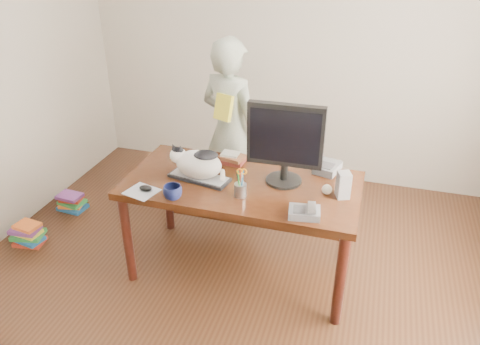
% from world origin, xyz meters
% --- Properties ---
extents(room, '(4.50, 4.50, 4.50)m').
position_xyz_m(room, '(0.00, 0.00, 1.35)').
color(room, black).
rests_on(room, ground).
extents(desk, '(1.60, 0.80, 0.75)m').
position_xyz_m(desk, '(0.00, 0.68, 0.60)').
color(desk, black).
rests_on(desk, ground).
extents(keyboard, '(0.45, 0.24, 0.03)m').
position_xyz_m(keyboard, '(-0.30, 0.56, 0.76)').
color(keyboard, black).
rests_on(keyboard, desk).
extents(cat, '(0.42, 0.25, 0.24)m').
position_xyz_m(cat, '(-0.31, 0.56, 0.87)').
color(cat, white).
rests_on(cat, keyboard).
extents(monitor, '(0.50, 0.25, 0.57)m').
position_xyz_m(monitor, '(0.27, 0.67, 1.07)').
color(monitor, black).
rests_on(monitor, desk).
extents(pen_cup, '(0.10, 0.10, 0.20)m').
position_xyz_m(pen_cup, '(0.04, 0.42, 0.81)').
color(pen_cup, gray).
rests_on(pen_cup, desk).
extents(mousepad, '(0.23, 0.22, 0.00)m').
position_xyz_m(mousepad, '(-0.60, 0.28, 0.75)').
color(mousepad, silver).
rests_on(mousepad, desk).
extents(mouse, '(0.10, 0.08, 0.04)m').
position_xyz_m(mouse, '(-0.58, 0.30, 0.77)').
color(mouse, black).
rests_on(mouse, mousepad).
extents(coffee_mug, '(0.17, 0.17, 0.10)m').
position_xyz_m(coffee_mug, '(-0.36, 0.26, 0.80)').
color(coffee_mug, black).
rests_on(coffee_mug, desk).
extents(phone, '(0.21, 0.18, 0.09)m').
position_xyz_m(phone, '(0.48, 0.31, 0.78)').
color(phone, '#595A5E').
rests_on(phone, desk).
extents(speaker, '(0.10, 0.11, 0.18)m').
position_xyz_m(speaker, '(0.68, 0.60, 0.84)').
color(speaker, gray).
rests_on(speaker, desk).
extents(baseball, '(0.07, 0.07, 0.07)m').
position_xyz_m(baseball, '(0.57, 0.61, 0.78)').
color(baseball, white).
rests_on(baseball, desk).
extents(book_stack, '(0.21, 0.17, 0.07)m').
position_xyz_m(book_stack, '(-0.16, 0.87, 0.78)').
color(book_stack, '#4F1915').
rests_on(book_stack, desk).
extents(calculator, '(0.20, 0.23, 0.06)m').
position_xyz_m(calculator, '(0.54, 0.93, 0.78)').
color(calculator, '#595A5E').
rests_on(calculator, desk).
extents(person, '(0.67, 0.55, 1.56)m').
position_xyz_m(person, '(-0.32, 1.35, 0.78)').
color(person, beige).
rests_on(person, ground).
extents(held_book, '(0.17, 0.14, 0.21)m').
position_xyz_m(held_book, '(-0.32, 1.18, 1.05)').
color(held_book, yellow).
rests_on(held_book, person).
extents(book_pile_a, '(0.27, 0.22, 0.18)m').
position_xyz_m(book_pile_a, '(-1.75, 0.40, 0.09)').
color(book_pile_a, '#A52917').
rests_on(book_pile_a, ground).
extents(book_pile_b, '(0.26, 0.20, 0.15)m').
position_xyz_m(book_pile_b, '(-1.72, 0.95, 0.07)').
color(book_pile_b, '#195599').
rests_on(book_pile_b, ground).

